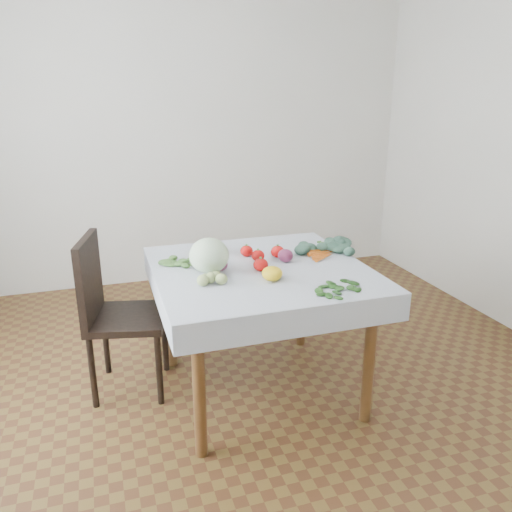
{
  "coord_description": "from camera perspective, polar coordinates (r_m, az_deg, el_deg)",
  "views": [
    {
      "loc": [
        -0.8,
        -2.4,
        1.65
      ],
      "look_at": [
        -0.02,
        0.01,
        0.82
      ],
      "focal_mm": 35.0,
      "sensor_mm": 36.0,
      "label": 1
    }
  ],
  "objects": [
    {
      "name": "carrot_bunch",
      "position": [
        2.93,
        7.22,
        0.51
      ],
      "size": [
        0.18,
        0.27,
        0.03
      ],
      "color": "orange",
      "rests_on": "tablecloth"
    },
    {
      "name": "tomato_c",
      "position": [
        2.62,
        0.54,
        -1.0
      ],
      "size": [
        0.08,
        0.08,
        0.07
      ],
      "primitive_type": "ellipsoid",
      "rotation": [
        0.0,
        0.0,
        0.03
      ],
      "color": "red",
      "rests_on": "tablecloth"
    },
    {
      "name": "tomato_d",
      "position": [
        2.77,
        0.23,
        0.04
      ],
      "size": [
        0.08,
        0.08,
        0.06
      ],
      "primitive_type": "ellipsoid",
      "rotation": [
        0.0,
        0.0,
        0.09
      ],
      "color": "red",
      "rests_on": "tablecloth"
    },
    {
      "name": "ground",
      "position": [
        3.02,
        0.47,
        -14.94
      ],
      "size": [
        4.0,
        4.0,
        0.0
      ],
      "primitive_type": "plane",
      "color": "brown"
    },
    {
      "name": "tomato_b",
      "position": [
        2.84,
        2.49,
        0.5
      ],
      "size": [
        0.09,
        0.09,
        0.07
      ],
      "primitive_type": "ellipsoid",
      "rotation": [
        0.0,
        0.0,
        0.21
      ],
      "color": "red",
      "rests_on": "tablecloth"
    },
    {
      "name": "heirloom_front",
      "position": [
        2.49,
        1.86,
        -2.01
      ],
      "size": [
        0.11,
        0.11,
        0.07
      ],
      "primitive_type": "ellipsoid",
      "rotation": [
        0.0,
        0.0,
        0.09
      ],
      "color": "yellow",
      "rests_on": "tablecloth"
    },
    {
      "name": "basil_bunch",
      "position": [
        2.41,
        8.99,
        -3.72
      ],
      "size": [
        0.28,
        0.2,
        0.01
      ],
      "color": "#23531A",
      "rests_on": "tablecloth"
    },
    {
      "name": "tomatillo_cluster",
      "position": [
        2.48,
        -5.11,
        -2.51
      ],
      "size": [
        0.16,
        0.09,
        0.05
      ],
      "color": "tan",
      "rests_on": "tablecloth"
    },
    {
      "name": "cabbage",
      "position": [
        2.59,
        -5.38,
        0.06
      ],
      "size": [
        0.26,
        0.26,
        0.19
      ],
      "primitive_type": "ellipsoid",
      "rotation": [
        0.0,
        0.0,
        0.32
      ],
      "color": "silver",
      "rests_on": "tablecloth"
    },
    {
      "name": "kale_bunch",
      "position": [
        2.97,
        7.78,
        1.0
      ],
      "size": [
        0.38,
        0.32,
        0.05
      ],
      "color": "#3A5F4A",
      "rests_on": "tablecloth"
    },
    {
      "name": "tablecloth",
      "position": [
        2.69,
        0.51,
        -1.37
      ],
      "size": [
        1.12,
        1.12,
        0.01
      ],
      "primitive_type": "cube",
      "color": "white",
      "rests_on": "table"
    },
    {
      "name": "table",
      "position": [
        2.72,
        0.5,
        -3.34
      ],
      "size": [
        1.0,
        1.0,
        0.75
      ],
      "color": "brown",
      "rests_on": "ground"
    },
    {
      "name": "onion_b",
      "position": [
        2.77,
        3.39,
        0.05
      ],
      "size": [
        0.09,
        0.09,
        0.07
      ],
      "primitive_type": "ellipsoid",
      "rotation": [
        0.0,
        0.0,
        -0.11
      ],
      "color": "#621C43",
      "rests_on": "tablecloth"
    },
    {
      "name": "onion_a",
      "position": [
        2.63,
        -4.09,
        -1.01
      ],
      "size": [
        0.09,
        0.09,
        0.07
      ],
      "primitive_type": "ellipsoid",
      "rotation": [
        0.0,
        0.0,
        -0.24
      ],
      "color": "#621C43",
      "rests_on": "tablecloth"
    },
    {
      "name": "back_wall",
      "position": [
        4.48,
        -7.78,
        14.19
      ],
      "size": [
        4.0,
        0.04,
        2.7
      ],
      "primitive_type": "cube",
      "color": "silver",
      "rests_on": "ground"
    },
    {
      "name": "tomato_a",
      "position": [
        2.85,
        -1.08,
        0.57
      ],
      "size": [
        0.09,
        0.09,
        0.06
      ],
      "primitive_type": "ellipsoid",
      "rotation": [
        0.0,
        0.0,
        0.22
      ],
      "color": "red",
      "rests_on": "tablecloth"
    },
    {
      "name": "chair",
      "position": [
        2.9,
        -16.25,
        -5.43
      ],
      "size": [
        0.5,
        0.5,
        0.92
      ],
      "color": "black",
      "rests_on": "ground"
    },
    {
      "name": "dill_bunch",
      "position": [
        2.77,
        -8.29,
        -0.59
      ],
      "size": [
        0.21,
        0.21,
        0.02
      ],
      "color": "#57853D",
      "rests_on": "tablecloth"
    },
    {
      "name": "heirloom_back",
      "position": [
        2.89,
        -5.19,
        1.02
      ],
      "size": [
        0.17,
        0.17,
        0.09
      ],
      "primitive_type": "ellipsoid",
      "rotation": [
        0.0,
        0.0,
        -0.34
      ],
      "color": "yellow",
      "rests_on": "tablecloth"
    }
  ]
}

